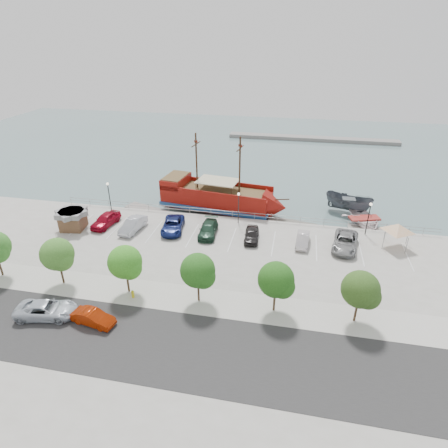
# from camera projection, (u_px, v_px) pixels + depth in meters

# --- Properties ---
(ground) EXTENTS (160.00, 160.00, 0.00)m
(ground) POSITION_uv_depth(u_px,v_px,m) (229.00, 255.00, 44.09)
(ground) COLOR slate
(land_slab) EXTENTS (100.00, 58.00, 1.20)m
(land_slab) POSITION_uv_depth(u_px,v_px,m) (172.00, 410.00, 25.63)
(land_slab) COLOR #9A968B
(land_slab) RESTS_ON ground
(street) EXTENTS (100.00, 8.00, 0.04)m
(street) POSITION_uv_depth(u_px,v_px,m) (192.00, 349.00, 29.70)
(street) COLOR #2A2929
(street) RESTS_ON land_slab
(sidewalk) EXTENTS (100.00, 4.00, 0.05)m
(sidewalk) POSITION_uv_depth(u_px,v_px,m) (209.00, 302.00, 34.92)
(sidewalk) COLOR #B7B2A7
(sidewalk) RESTS_ON land_slab
(seawall_railing) EXTENTS (50.00, 0.06, 1.00)m
(seawall_railing) POSITION_uv_depth(u_px,v_px,m) (240.00, 215.00, 50.18)
(seawall_railing) COLOR gray
(seawall_railing) RESTS_ON land_slab
(far_shore) EXTENTS (40.00, 3.00, 0.80)m
(far_shore) POSITION_uv_depth(u_px,v_px,m) (312.00, 139.00, 90.03)
(far_shore) COLOR gray
(far_shore) RESTS_ON ground
(pirate_ship) EXTENTS (18.70, 7.34, 11.66)m
(pirate_ship) POSITION_uv_depth(u_px,v_px,m) (225.00, 199.00, 53.81)
(pirate_ship) COLOR maroon
(pirate_ship) RESTS_ON ground
(patrol_boat) EXTENTS (7.27, 5.06, 2.64)m
(patrol_boat) POSITION_uv_depth(u_px,v_px,m) (348.00, 204.00, 53.70)
(patrol_boat) COLOR #454951
(patrol_boat) RESTS_ON ground
(speedboat) EXTENTS (6.32, 7.51, 1.33)m
(speedboat) POSITION_uv_depth(u_px,v_px,m) (364.00, 221.00, 50.50)
(speedboat) COLOR silver
(speedboat) RESTS_ON ground
(dock_west) EXTENTS (7.86, 4.55, 0.43)m
(dock_west) POSITION_uv_depth(u_px,v_px,m) (149.00, 211.00, 54.38)
(dock_west) COLOR gray
(dock_west) RESTS_ON ground
(dock_mid) EXTENTS (6.74, 3.13, 0.37)m
(dock_mid) POSITION_uv_depth(u_px,v_px,m) (292.00, 224.00, 50.79)
(dock_mid) COLOR #66635A
(dock_mid) RESTS_ON ground
(dock_east) EXTENTS (6.58, 2.93, 0.36)m
(dock_east) POSITION_uv_depth(u_px,v_px,m) (373.00, 231.00, 48.97)
(dock_east) COLOR gray
(dock_east) RESTS_ON ground
(shed) EXTENTS (3.45, 3.45, 2.51)m
(shed) POSITION_uv_depth(u_px,v_px,m) (73.00, 219.00, 47.27)
(shed) COLOR brown
(shed) RESTS_ON land_slab
(canopy_tent) EXTENTS (4.80, 4.80, 3.30)m
(canopy_tent) POSITION_uv_depth(u_px,v_px,m) (399.00, 224.00, 42.64)
(canopy_tent) COLOR slate
(canopy_tent) RESTS_ON land_slab
(street_van) EXTENTS (5.58, 3.33, 1.45)m
(street_van) POSITION_uv_depth(u_px,v_px,m) (46.00, 310.00, 32.86)
(street_van) COLOR silver
(street_van) RESTS_ON street
(street_sedan) EXTENTS (4.09, 2.00, 1.29)m
(street_sedan) POSITION_uv_depth(u_px,v_px,m) (93.00, 318.00, 32.07)
(street_sedan) COLOR #9B2203
(street_sedan) RESTS_ON street
(fire_hydrant) EXTENTS (0.28, 0.28, 0.81)m
(fire_hydrant) POSITION_uv_depth(u_px,v_px,m) (133.00, 294.00, 35.29)
(fire_hydrant) COLOR gold
(fire_hydrant) RESTS_ON sidewalk
(lamp_post_left) EXTENTS (0.36, 0.36, 4.28)m
(lamp_post_left) POSITION_uv_depth(u_px,v_px,m) (109.00, 192.00, 51.09)
(lamp_post_left) COLOR black
(lamp_post_left) RESTS_ON land_slab
(lamp_post_mid) EXTENTS (0.36, 0.36, 4.28)m
(lamp_post_mid) POSITION_uv_depth(u_px,v_px,m) (239.00, 202.00, 47.94)
(lamp_post_mid) COLOR black
(lamp_post_mid) RESTS_ON land_slab
(lamp_post_right) EXTENTS (0.36, 0.36, 4.28)m
(lamp_post_right) POSITION_uv_depth(u_px,v_px,m) (369.00, 213.00, 45.14)
(lamp_post_right) COLOR black
(lamp_post_right) RESTS_ON land_slab
(tree_b) EXTENTS (3.30, 3.20, 5.00)m
(tree_b) POSITION_uv_depth(u_px,v_px,m) (58.00, 256.00, 35.95)
(tree_b) COLOR #473321
(tree_b) RESTS_ON sidewalk
(tree_c) EXTENTS (3.30, 3.20, 5.00)m
(tree_c) POSITION_uv_depth(u_px,v_px,m) (126.00, 264.00, 34.72)
(tree_c) COLOR #473321
(tree_c) RESTS_ON sidewalk
(tree_d) EXTENTS (3.30, 3.20, 5.00)m
(tree_d) POSITION_uv_depth(u_px,v_px,m) (199.00, 272.00, 33.50)
(tree_d) COLOR #473321
(tree_d) RESTS_ON sidewalk
(tree_e) EXTENTS (3.30, 3.20, 5.00)m
(tree_e) POSITION_uv_depth(u_px,v_px,m) (278.00, 281.00, 32.27)
(tree_e) COLOR #473321
(tree_e) RESTS_ON sidewalk
(tree_f) EXTENTS (3.30, 3.20, 5.00)m
(tree_f) POSITION_uv_depth(u_px,v_px,m) (362.00, 291.00, 31.05)
(tree_f) COLOR #473321
(tree_f) RESTS_ON sidewalk
(parked_car_a) EXTENTS (2.61, 5.04, 1.64)m
(parked_car_a) POSITION_uv_depth(u_px,v_px,m) (106.00, 220.00, 48.25)
(parked_car_a) COLOR maroon
(parked_car_a) RESTS_ON land_slab
(parked_car_b) EXTENTS (2.22, 4.91, 1.56)m
(parked_car_b) POSITION_uv_depth(u_px,v_px,m) (133.00, 225.00, 47.05)
(parked_car_b) COLOR #ADAFB8
(parked_car_b) RESTS_ON land_slab
(parked_car_c) EXTENTS (3.35, 5.73, 1.50)m
(parked_car_c) POSITION_uv_depth(u_px,v_px,m) (173.00, 225.00, 47.06)
(parked_car_c) COLOR navy
(parked_car_c) RESTS_ON land_slab
(parked_car_d) EXTENTS (2.34, 5.09, 1.44)m
(parked_car_d) POSITION_uv_depth(u_px,v_px,m) (208.00, 229.00, 46.13)
(parked_car_d) COLOR #1A3726
(parked_car_d) RESTS_ON land_slab
(parked_car_e) EXTENTS (1.98, 4.32, 1.43)m
(parked_car_e) POSITION_uv_depth(u_px,v_px,m) (252.00, 235.00, 44.95)
(parked_car_e) COLOR black
(parked_car_e) RESTS_ON land_slab
(parked_car_f) EXTENTS (1.67, 4.12, 1.33)m
(parked_car_f) POSITION_uv_depth(u_px,v_px,m) (303.00, 240.00, 43.97)
(parked_car_f) COLOR beige
(parked_car_f) RESTS_ON land_slab
(parked_car_g) EXTENTS (3.55, 6.10, 1.60)m
(parked_car_g) POSITION_uv_depth(u_px,v_px,m) (345.00, 242.00, 43.22)
(parked_car_g) COLOR gray
(parked_car_g) RESTS_ON land_slab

